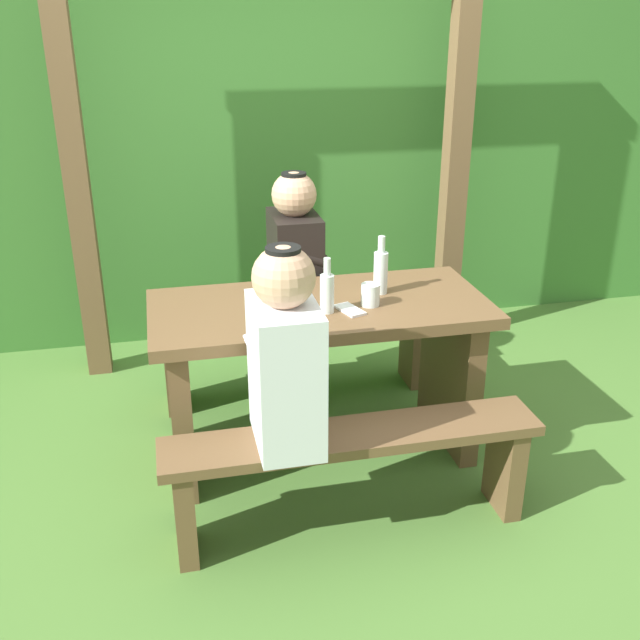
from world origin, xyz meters
name	(u,v)px	position (x,y,z in m)	size (l,w,h in m)	color
ground_plane	(320,450)	(0.00, 0.00, 0.00)	(12.00, 12.00, 0.00)	#497430
hedge_backdrop	(255,147)	(0.00, 1.82, 1.04)	(6.40, 0.88, 2.09)	#3A742E
pergola_post_left	(77,182)	(-1.00, 1.05, 1.04)	(0.12, 0.12, 2.08)	brown
pergola_post_right	(455,164)	(1.00, 1.05, 1.04)	(0.12, 0.12, 2.08)	brown
picnic_table	(320,353)	(0.00, 0.00, 0.49)	(1.40, 0.64, 0.72)	brown
bench_near	(353,460)	(0.00, -0.55, 0.31)	(1.40, 0.24, 0.43)	brown
bench_far	(296,339)	(0.00, 0.55, 0.31)	(1.40, 0.24, 0.43)	brown
person_white_shirt	(285,356)	(-0.24, -0.54, 0.76)	(0.25, 0.35, 0.72)	silver
person_black_coat	(296,253)	(0.00, 0.54, 0.76)	(0.25, 0.35, 0.72)	black
drinking_glass	(370,295)	(0.20, -0.06, 0.76)	(0.08, 0.08, 0.09)	silver
bottle_left	(381,270)	(0.28, 0.06, 0.82)	(0.06, 0.06, 0.25)	silver
bottle_right	(327,291)	(0.01, -0.10, 0.81)	(0.06, 0.06, 0.23)	silver
cell_phone	(350,310)	(0.10, -0.11, 0.72)	(0.07, 0.14, 0.01)	silver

